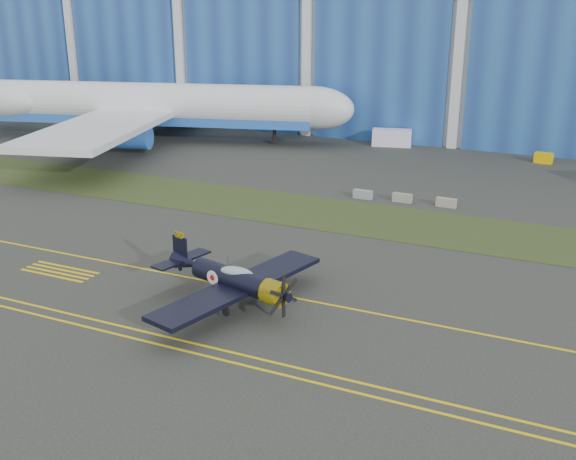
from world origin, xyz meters
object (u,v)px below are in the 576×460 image
at_px(shipping_container, 392,138).
at_px(tug, 544,158).
at_px(jetliner, 145,58).
at_px(warbird, 232,278).

height_order(shipping_container, tug, shipping_container).
bearing_deg(shipping_container, jetliner, -175.48).
bearing_deg(jetliner, shipping_container, 2.37).
bearing_deg(shipping_container, warbird, -97.52).
distance_m(warbird, shipping_container, 55.20).
xyz_separation_m(warbird, tug, (15.39, 53.00, -1.41)).
bearing_deg(tug, warbird, -100.22).
height_order(jetliner, tug, jetliner).
bearing_deg(warbird, tug, 88.18).
height_order(warbird, jetliner, jetliner).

